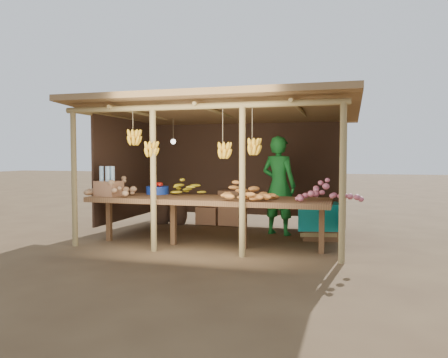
# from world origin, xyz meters

# --- Properties ---
(ground) EXTENTS (60.00, 60.00, 0.00)m
(ground) POSITION_xyz_m (0.00, 0.00, 0.00)
(ground) COLOR brown
(ground) RESTS_ON ground
(stall_structure) EXTENTS (4.70, 3.50, 2.43)m
(stall_structure) POSITION_xyz_m (-0.02, -0.03, 1.91)
(stall_structure) COLOR #9B8250
(stall_structure) RESTS_ON ground
(counter) EXTENTS (3.90, 1.05, 0.80)m
(counter) POSITION_xyz_m (0.00, -0.95, 0.74)
(counter) COLOR brown
(counter) RESTS_ON ground
(potato_heap) EXTENTS (1.12, 0.90, 0.37)m
(potato_heap) POSITION_xyz_m (-1.64, -1.11, 0.98)
(potato_heap) COLOR #98714E
(potato_heap) RESTS_ON counter
(sweet_potato_heap) EXTENTS (0.99, 0.61, 0.36)m
(sweet_potato_heap) POSITION_xyz_m (0.59, -1.23, 0.98)
(sweet_potato_heap) COLOR #C07631
(sweet_potato_heap) RESTS_ON counter
(onion_heap) EXTENTS (1.04, 0.82, 0.36)m
(onion_heap) POSITION_xyz_m (1.90, -1.24, 0.98)
(onion_heap) COLOR #BA5A6D
(onion_heap) RESTS_ON counter
(banana_pile) EXTENTS (0.56, 0.37, 0.34)m
(banana_pile) POSITION_xyz_m (-0.50, -0.62, 0.97)
(banana_pile) COLOR gold
(banana_pile) RESTS_ON counter
(tomato_basin) EXTENTS (0.39, 0.39, 0.21)m
(tomato_basin) POSITION_xyz_m (-1.04, -0.61, 0.88)
(tomato_basin) COLOR navy
(tomato_basin) RESTS_ON counter
(bottle_box) EXTENTS (0.44, 0.38, 0.50)m
(bottle_box) POSITION_xyz_m (-1.69, -1.13, 0.99)
(bottle_box) COLOR #976444
(bottle_box) RESTS_ON counter
(vendor) EXTENTS (0.78, 0.63, 1.84)m
(vendor) POSITION_xyz_m (0.93, 0.46, 0.92)
(vendor) COLOR #186C25
(vendor) RESTS_ON ground
(tarp_crate) EXTENTS (0.80, 0.73, 0.83)m
(tarp_crate) POSITION_xyz_m (1.70, 0.22, 0.34)
(tarp_crate) COLOR brown
(tarp_crate) RESTS_ON ground
(carton_stack) EXTENTS (0.97, 0.38, 0.73)m
(carton_stack) POSITION_xyz_m (-0.35, 1.20, 0.32)
(carton_stack) COLOR #976444
(carton_stack) RESTS_ON ground
(burlap_sacks) EXTENTS (0.80, 0.42, 0.57)m
(burlap_sacks) POSITION_xyz_m (-1.54, 1.08, 0.25)
(burlap_sacks) COLOR #412B1E
(burlap_sacks) RESTS_ON ground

